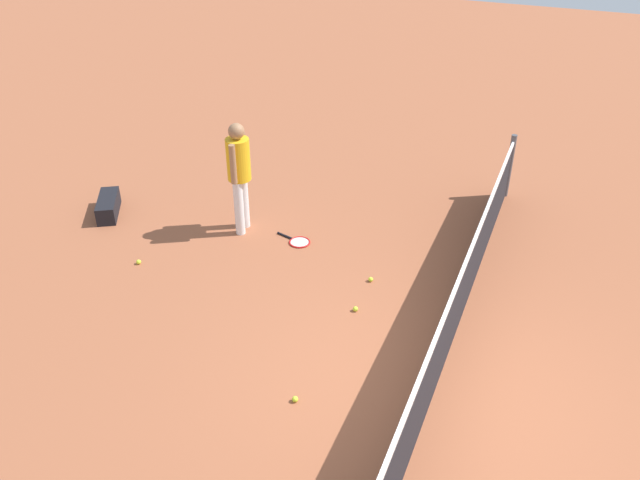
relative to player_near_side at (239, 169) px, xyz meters
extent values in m
plane|color=#9E5638|center=(2.37, 3.49, -1.01)|extent=(40.00, 40.00, 0.00)
cylinder|color=#4C4C51|center=(-2.63, 3.49, -0.47)|extent=(0.09, 0.09, 1.07)
cube|color=black|center=(2.37, 3.49, -0.55)|extent=(10.00, 0.02, 0.91)
cube|color=white|center=(2.37, 3.49, -0.07)|extent=(10.00, 0.04, 0.06)
cylinder|color=white|center=(-0.11, -0.02, -0.58)|extent=(0.16, 0.16, 0.85)
cylinder|color=white|center=(0.11, 0.02, -0.58)|extent=(0.16, 0.16, 0.85)
cylinder|color=yellow|center=(0.00, 0.00, 0.15)|extent=(0.39, 0.39, 0.62)
cylinder|color=#9E704C|center=(-0.21, -0.03, 0.17)|extent=(0.10, 0.10, 0.58)
cylinder|color=#9E704C|center=(0.21, 0.03, 0.17)|extent=(0.10, 0.10, 0.58)
sphere|color=#9E704C|center=(0.00, 0.00, 0.58)|extent=(0.26, 0.26, 0.23)
torus|color=red|center=(0.03, 0.95, -1.00)|extent=(0.39, 0.39, 0.02)
cylinder|color=silver|center=(0.03, 0.95, -1.00)|extent=(0.33, 0.33, 0.00)
cylinder|color=black|center=(-0.05, 0.67, -0.99)|extent=(0.11, 0.28, 0.03)
sphere|color=#C6E033|center=(1.39, -0.90, -0.98)|extent=(0.07, 0.07, 0.07)
sphere|color=#C6E033|center=(0.55, 2.22, -0.98)|extent=(0.07, 0.07, 0.07)
sphere|color=#C6E033|center=(1.24, 2.25, -0.98)|extent=(0.07, 0.07, 0.07)
sphere|color=#C6E033|center=(2.93, 2.18, -0.98)|extent=(0.07, 0.07, 0.07)
cube|color=black|center=(0.38, -2.18, -0.87)|extent=(0.83, 0.65, 0.28)
cylinder|color=black|center=(0.08, -2.36, -0.87)|extent=(0.22, 0.28, 0.27)
camera|label=1|loc=(7.37, 4.29, 4.04)|focal=36.49mm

